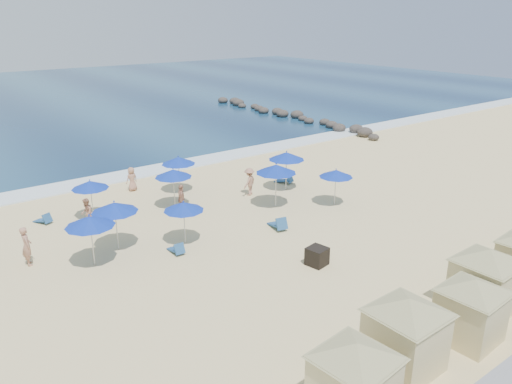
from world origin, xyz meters
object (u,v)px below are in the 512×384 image
at_px(umbrella_5, 90,221).
at_px(beachgoer_1, 87,213).
at_px(trash_bin, 317,256).
at_px(umbrella_11, 336,173).
at_px(cabana_2, 472,302).
at_px(beachgoer_2, 181,199).
at_px(cabana_1, 407,325).
at_px(umbrella_6, 184,206).
at_px(rock_jetty, 288,115).
at_px(umbrella_8, 276,169).
at_px(beachgoer_3, 249,182).
at_px(umbrella_9, 178,160).
at_px(umbrella_10, 286,156).
at_px(umbrella_7, 173,173).
at_px(umbrella_4, 90,185).
at_px(beachgoer_0, 27,246).
at_px(beachgoer_4, 132,179).
at_px(umbrella_3, 114,207).
at_px(cabana_3, 487,272).
at_px(cabana_0, 355,371).

relative_size(umbrella_5, beachgoer_1, 1.57).
bearing_deg(trash_bin, umbrella_11, 27.94).
relative_size(cabana_2, beachgoer_2, 2.39).
distance_m(cabana_1, umbrella_6, 12.59).
height_order(rock_jetty, umbrella_8, umbrella_8).
bearing_deg(beachgoer_3, umbrella_11, 98.08).
height_order(umbrella_9, umbrella_10, umbrella_10).
bearing_deg(umbrella_7, umbrella_4, 164.34).
bearing_deg(beachgoer_0, umbrella_8, -92.53).
xyz_separation_m(beachgoer_1, beachgoer_4, (4.42, 4.14, -0.02)).
bearing_deg(rock_jetty, umbrella_5, -144.45).
bearing_deg(umbrella_3, umbrella_7, 34.03).
relative_size(umbrella_6, umbrella_11, 0.99).
height_order(umbrella_11, beachgoer_0, umbrella_11).
bearing_deg(beachgoer_1, umbrella_8, 94.71).
xyz_separation_m(umbrella_3, umbrella_4, (0.42, 4.59, -0.19)).
bearing_deg(beachgoer_2, umbrella_9, 3.01).
bearing_deg(cabana_3, beachgoer_3, 88.03).
bearing_deg(umbrella_4, cabana_1, -79.22).
bearing_deg(beachgoer_4, umbrella_7, 90.86).
xyz_separation_m(cabana_3, beachgoer_3, (0.55, 16.07, -0.73)).
bearing_deg(cabana_0, beachgoer_1, 94.19).
distance_m(umbrella_3, umbrella_5, 1.83).
bearing_deg(umbrella_5, cabana_2, -57.37).
xyz_separation_m(umbrella_3, beachgoer_2, (4.83, 2.30, -1.34)).
xyz_separation_m(rock_jetty, umbrella_9, (-21.84, -14.80, 1.78)).
bearing_deg(cabana_1, umbrella_8, 66.83).
xyz_separation_m(cabana_1, umbrella_7, (0.98, 17.26, 0.53)).
height_order(umbrella_6, beachgoer_2, umbrella_6).
height_order(rock_jetty, umbrella_9, umbrella_9).
relative_size(rock_jetty, umbrella_4, 11.45).
xyz_separation_m(cabana_0, umbrella_6, (1.89, 12.98, 0.44)).
height_order(umbrella_8, beachgoer_4, umbrella_8).
bearing_deg(cabana_1, rock_jetty, 54.60).
bearing_deg(umbrella_5, umbrella_3, 32.08).
bearing_deg(umbrella_6, cabana_2, -72.61).
height_order(cabana_3, beachgoer_4, cabana_3).
height_order(rock_jetty, umbrella_3, umbrella_3).
relative_size(cabana_2, umbrella_5, 1.64).
bearing_deg(cabana_1, umbrella_10, 62.00).
xyz_separation_m(umbrella_3, beachgoer_0, (-3.93, 0.95, -1.27)).
bearing_deg(trash_bin, beachgoer_1, 112.14).
height_order(umbrella_4, beachgoer_0, umbrella_4).
relative_size(umbrella_4, umbrella_6, 1.02).
relative_size(cabana_0, cabana_3, 0.95).
distance_m(umbrella_5, umbrella_8, 11.42).
relative_size(umbrella_9, beachgoer_4, 1.56).
bearing_deg(umbrella_3, rock_jetty, 35.73).
bearing_deg(cabana_3, beachgoer_1, 118.83).
bearing_deg(umbrella_11, umbrella_6, 175.83).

